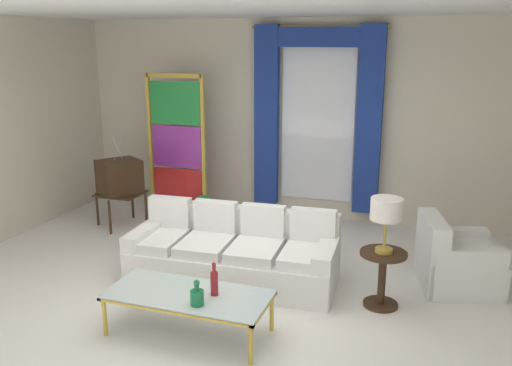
% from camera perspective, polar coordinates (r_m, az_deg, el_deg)
% --- Properties ---
extents(ground_plane, '(16.00, 16.00, 0.00)m').
position_cam_1_polar(ground_plane, '(5.93, -2.49, -12.04)').
color(ground_plane, white).
extents(wall_rear, '(8.00, 0.12, 3.00)m').
position_cam_1_polar(wall_rear, '(8.29, 5.24, 6.60)').
color(wall_rear, beige).
rests_on(wall_rear, ground).
extents(ceiling_slab, '(8.00, 7.60, 0.04)m').
position_cam_1_polar(ceiling_slab, '(6.05, 0.10, 18.07)').
color(ceiling_slab, white).
extents(curtained_window, '(2.00, 0.17, 2.70)m').
position_cam_1_polar(curtained_window, '(8.05, 6.43, 8.06)').
color(curtained_window, white).
rests_on(curtained_window, ground).
extents(couch_white_long, '(2.38, 1.05, 0.86)m').
position_cam_1_polar(couch_white_long, '(6.26, -2.24, -7.44)').
color(couch_white_long, white).
rests_on(couch_white_long, ground).
extents(coffee_table, '(1.52, 0.67, 0.41)m').
position_cam_1_polar(coffee_table, '(5.16, -7.15, -11.75)').
color(coffee_table, silver).
rests_on(coffee_table, ground).
extents(bottle_blue_decanter, '(0.12, 0.12, 0.24)m').
position_cam_1_polar(bottle_blue_decanter, '(4.90, -6.24, -11.77)').
color(bottle_blue_decanter, '#196B3D').
rests_on(bottle_blue_decanter, coffee_table).
extents(bottle_crystal_tall, '(0.07, 0.07, 0.32)m').
position_cam_1_polar(bottle_crystal_tall, '(5.04, -4.42, -10.34)').
color(bottle_crystal_tall, maroon).
rests_on(bottle_crystal_tall, coffee_table).
extents(vintage_tv, '(0.75, 0.77, 1.35)m').
position_cam_1_polar(vintage_tv, '(8.13, -14.18, 0.49)').
color(vintage_tv, '#382314').
rests_on(vintage_tv, ground).
extents(armchair_white, '(0.99, 0.98, 0.80)m').
position_cam_1_polar(armchair_white, '(6.45, 20.11, -7.87)').
color(armchair_white, white).
rests_on(armchair_white, ground).
extents(stained_glass_divider, '(0.95, 0.05, 2.20)m').
position_cam_1_polar(stained_glass_divider, '(8.37, -8.35, 3.51)').
color(stained_glass_divider, gold).
rests_on(stained_glass_divider, ground).
extents(peacock_figurine, '(0.44, 0.60, 0.50)m').
position_cam_1_polar(peacock_figurine, '(8.10, -5.94, -2.93)').
color(peacock_figurine, beige).
rests_on(peacock_figurine, ground).
extents(round_side_table, '(0.48, 0.48, 0.59)m').
position_cam_1_polar(round_side_table, '(5.77, 13.16, -9.31)').
color(round_side_table, '#382314').
rests_on(round_side_table, ground).
extents(table_lamp_brass, '(0.32, 0.32, 0.57)m').
position_cam_1_polar(table_lamp_brass, '(5.54, 13.56, -2.94)').
color(table_lamp_brass, '#B29338').
rests_on(table_lamp_brass, round_side_table).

